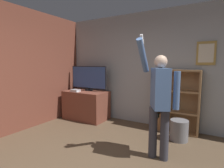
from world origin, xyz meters
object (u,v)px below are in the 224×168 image
(game_console, at_px, (75,91))
(television, at_px, (89,78))
(waste_bin, at_px, (179,130))
(bookshelf, at_px, (170,101))
(person, at_px, (160,98))

(game_console, bearing_deg, television, 62.16)
(waste_bin, bearing_deg, game_console, -178.89)
(game_console, bearing_deg, waste_bin, 1.11)
(game_console, height_order, waste_bin, game_console)
(television, xyz_separation_m, bookshelf, (2.12, 0.15, -0.44))
(game_console, bearing_deg, bookshelf, 11.97)
(bookshelf, bearing_deg, game_console, -168.03)
(television, relative_size, person, 0.59)
(television, xyz_separation_m, game_console, (-0.18, -0.34, -0.32))
(game_console, distance_m, waste_bin, 2.65)
(person, bearing_deg, waste_bin, 141.91)
(waste_bin, bearing_deg, bookshelf, 123.54)
(waste_bin, bearing_deg, person, -101.11)
(bookshelf, height_order, person, person)
(person, bearing_deg, television, -144.02)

